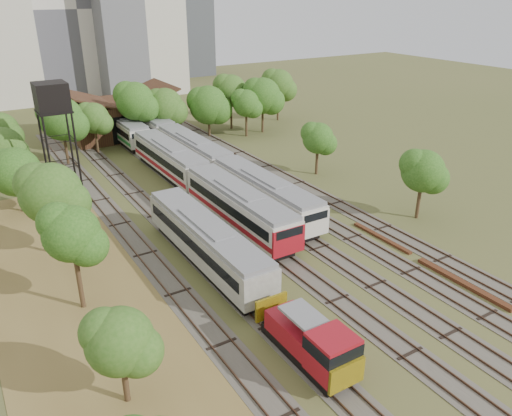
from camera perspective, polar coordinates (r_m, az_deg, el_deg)
ground at (r=38.58m, az=14.68°, el=-11.51°), size 240.00×240.00×0.00m
dry_grass_patch at (r=36.64m, az=-16.23°, el=-13.81°), size 14.00×60.00×0.04m
tracks at (r=55.87m, az=-4.20°, el=0.80°), size 24.60×80.00×0.19m
railcar_red_set at (r=56.11m, az=-6.36°, el=3.13°), size 3.27×34.57×4.05m
railcar_green_set at (r=66.58m, az=-7.13°, el=6.39°), size 3.20×52.07×3.97m
railcar_rear at (r=80.59m, az=-14.92°, el=8.80°), size 3.11×16.08×3.86m
shunter_locomotive at (r=32.23m, az=6.59°, el=-15.20°), size 2.58×8.10×3.38m
old_grey_coach at (r=42.55m, az=-5.69°, el=-3.86°), size 3.16×18.00×3.91m
water_tower at (r=60.94m, az=-22.29°, el=11.34°), size 3.59×3.59×12.40m
rail_pile_near at (r=43.75m, az=22.55°, el=-7.91°), size 0.58×8.77×0.29m
rail_pile_far at (r=48.91m, az=14.14°, el=-3.31°), size 0.45×7.24×0.24m
maintenance_shed at (r=84.26m, az=-15.14°, el=10.02°), size 16.45×11.55×7.58m
tree_band_left at (r=56.04m, az=-25.71°, el=3.99°), size 7.74×76.02×8.52m
tree_band_far at (r=78.43m, az=-8.89°, el=11.74°), size 50.27×11.12×9.44m
tree_band_right at (r=64.46m, az=6.97°, el=8.56°), size 5.61×40.49×7.43m
tower_centre at (r=123.67m, az=-20.82°, el=20.61°), size 20.00×18.00×36.00m
tower_far_right at (r=143.35m, az=-8.19°, el=20.45°), size 12.00×12.00×28.00m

